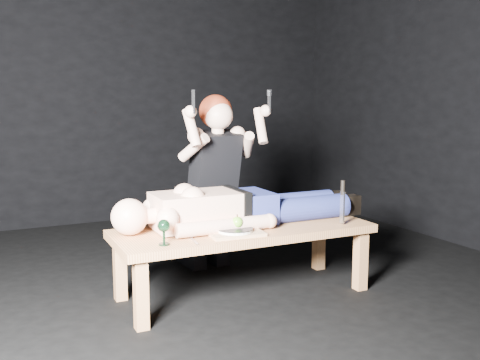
{
  "coord_description": "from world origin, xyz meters",
  "views": [
    {
      "loc": [
        -1.28,
        -3.13,
        1.27
      ],
      "look_at": [
        0.25,
        -0.03,
        0.75
      ],
      "focal_mm": 40.84,
      "sensor_mm": 36.0,
      "label": 1
    }
  ],
  "objects_px": {
    "goblet": "(164,232)",
    "carving_knife": "(342,203)",
    "kneeling_woman": "(210,181)",
    "serving_tray": "(235,233)",
    "lying_man": "(245,202)",
    "table": "(243,261)"
  },
  "relations": [
    {
      "from": "lying_man",
      "to": "goblet",
      "type": "xyz_separation_m",
      "value": [
        -0.65,
        -0.28,
        -0.07
      ]
    },
    {
      "from": "lying_man",
      "to": "kneeling_woman",
      "type": "bearing_deg",
      "value": 94.1
    },
    {
      "from": "goblet",
      "to": "lying_man",
      "type": "bearing_deg",
      "value": 23.47
    },
    {
      "from": "table",
      "to": "carving_knife",
      "type": "xyz_separation_m",
      "value": [
        0.61,
        -0.22,
        0.37
      ]
    },
    {
      "from": "serving_tray",
      "to": "carving_knife",
      "type": "distance_m",
      "value": 0.76
    },
    {
      "from": "table",
      "to": "goblet",
      "type": "relative_size",
      "value": 11.25
    },
    {
      "from": "kneeling_woman",
      "to": "goblet",
      "type": "height_order",
      "value": "kneeling_woman"
    },
    {
      "from": "kneeling_woman",
      "to": "carving_knife",
      "type": "distance_m",
      "value": 1.01
    },
    {
      "from": "carving_knife",
      "to": "kneeling_woman",
      "type": "bearing_deg",
      "value": 126.28
    },
    {
      "from": "kneeling_woman",
      "to": "carving_knife",
      "type": "relative_size",
      "value": 4.55
    },
    {
      "from": "kneeling_woman",
      "to": "table",
      "type": "bearing_deg",
      "value": -96.44
    },
    {
      "from": "kneeling_woman",
      "to": "goblet",
      "type": "distance_m",
      "value": 1.02
    },
    {
      "from": "table",
      "to": "lying_man",
      "type": "height_order",
      "value": "lying_man"
    },
    {
      "from": "goblet",
      "to": "carving_knife",
      "type": "xyz_separation_m",
      "value": [
        1.21,
        -0.03,
        0.07
      ]
    },
    {
      "from": "kneeling_woman",
      "to": "serving_tray",
      "type": "bearing_deg",
      "value": -105.85
    },
    {
      "from": "table",
      "to": "carving_knife",
      "type": "relative_size",
      "value": 5.66
    },
    {
      "from": "serving_tray",
      "to": "table",
      "type": "bearing_deg",
      "value": 48.33
    },
    {
      "from": "goblet",
      "to": "carving_knife",
      "type": "height_order",
      "value": "carving_knife"
    },
    {
      "from": "lying_man",
      "to": "carving_knife",
      "type": "height_order",
      "value": "carving_knife"
    },
    {
      "from": "table",
      "to": "carving_knife",
      "type": "bearing_deg",
      "value": -18.81
    },
    {
      "from": "lying_man",
      "to": "goblet",
      "type": "height_order",
      "value": "lying_man"
    },
    {
      "from": "lying_man",
      "to": "kneeling_woman",
      "type": "height_order",
      "value": "kneeling_woman"
    }
  ]
}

